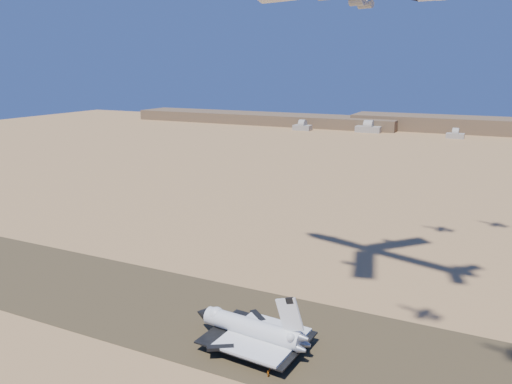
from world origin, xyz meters
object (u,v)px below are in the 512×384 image
at_px(crew_b, 270,368).
at_px(shuttle, 251,330).
at_px(crew_c, 268,374).
at_px(crew_a, 265,363).

bearing_deg(crew_b, shuttle, 40.11).
relative_size(shuttle, crew_b, 20.68).
distance_m(shuttle, crew_c, 16.27).
distance_m(shuttle, crew_b, 14.25).
distance_m(crew_a, crew_b, 2.69).
xyz_separation_m(crew_a, crew_b, (2.30, -1.39, 0.07)).
distance_m(shuttle, crew_a, 11.77).
bearing_deg(crew_b, crew_a, 51.12).
bearing_deg(crew_c, crew_b, -43.52).
bearing_deg(crew_c, shuttle, -11.44).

